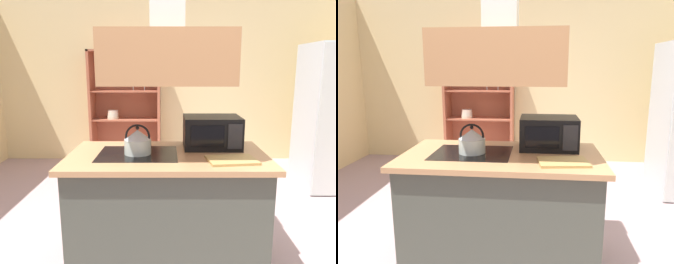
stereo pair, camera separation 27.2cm
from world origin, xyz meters
TOP-DOWN VIEW (x-y plane):
  - ground_plane at (0.00, 0.00)m, footprint 7.80×7.80m
  - wall_back at (0.00, 3.00)m, footprint 6.00×0.12m
  - kitchen_island at (-0.16, 0.02)m, footprint 1.52×0.84m
  - range_hood at (-0.16, 0.02)m, footprint 0.90×0.70m
  - dish_cabinet at (-0.85, 2.78)m, footprint 1.12×0.40m
  - kettle at (-0.39, 0.02)m, footprint 0.21×0.21m
  - cutting_board at (0.29, -0.17)m, footprint 0.37×0.28m
  - microwave at (0.20, 0.23)m, footprint 0.46×0.35m

SIDE VIEW (x-z plane):
  - ground_plane at x=0.00m, z-range 0.00..0.00m
  - kitchen_island at x=-0.16m, z-range 0.00..0.91m
  - dish_cabinet at x=-0.85m, z-range -0.11..1.72m
  - cutting_board at x=0.29m, z-range 0.90..0.92m
  - kettle at x=-0.39m, z-range 0.88..1.11m
  - microwave at x=0.20m, z-range 0.90..1.16m
  - wall_back at x=0.00m, z-range 0.00..2.70m
  - range_hood at x=-0.16m, z-range 1.10..2.37m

